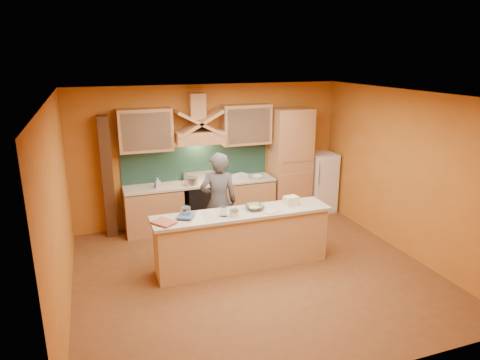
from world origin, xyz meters
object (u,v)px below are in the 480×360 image
object	(u,v)px
fridge	(320,182)
kitchen_scale	(234,214)
mixing_bowl	(255,207)
stove	(201,205)
person	(219,203)

from	to	relation	value
fridge	kitchen_scale	distance (m)	3.40
fridge	mixing_bowl	bearing A→B (deg)	-140.71
stove	person	world-z (taller)	person
stove	person	distance (m)	1.27
stove	fridge	size ratio (longest dim) A/B	0.69
mixing_bowl	person	bearing A→B (deg)	121.58
stove	mixing_bowl	bearing A→B (deg)	-77.17
fridge	mixing_bowl	world-z (taller)	fridge
stove	fridge	bearing A→B (deg)	0.00
fridge	mixing_bowl	distance (m)	2.96
kitchen_scale	stove	bearing A→B (deg)	82.82
stove	mixing_bowl	size ratio (longest dim) A/B	2.99
stove	fridge	distance (m)	2.71
person	mixing_bowl	world-z (taller)	person
mixing_bowl	fridge	bearing A→B (deg)	39.29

